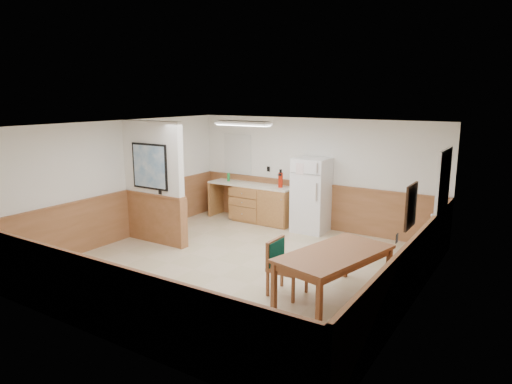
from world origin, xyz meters
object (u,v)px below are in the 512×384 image
Objects in this scene: dining_chair at (282,262)px; refrigerator at (311,195)px; dining_bench at (387,288)px; dining_table at (335,258)px; fire_extinguisher at (280,180)px; soap_bottle at (228,177)px.

refrigerator is at bearing 108.64° from dining_chair.
refrigerator is 0.96× the size of dining_bench.
dining_table is 2.37× the size of dining_chair.
dining_bench is 4.65m from fire_extinguisher.
fire_extinguisher is (-0.82, 0.06, 0.26)m from refrigerator.
refrigerator is 3.99m from dining_bench.
soap_bottle is at bearing -162.22° from fire_extinguisher.
fire_extinguisher is at bearing 120.20° from dining_chair.
soap_bottle is (-2.30, 0.06, 0.18)m from refrigerator.
fire_extinguisher is (-3.43, 3.05, 0.74)m from dining_bench.
dining_bench is 1.57m from dining_chair.
refrigerator is 0.86m from fire_extinguisher.
dining_table is 1.17× the size of dining_bench.
refrigerator is at bearing 134.69° from dining_table.
dining_table is at bearing -60.46° from refrigerator.
soap_bottle is (-3.37, 3.29, 0.51)m from dining_chair.
fire_extinguisher reaches higher than soap_bottle.
fire_extinguisher is 2.01× the size of soap_bottle.
dining_table is at bearing -31.78° from fire_extinguisher.
refrigerator reaches higher than dining_bench.
dining_bench is at bearing -31.79° from soap_bottle.
fire_extinguisher is at bearing 173.93° from refrigerator.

